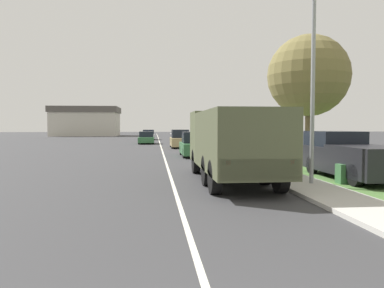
# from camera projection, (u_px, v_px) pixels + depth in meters

# --- Properties ---
(ground_plane) EXTENTS (180.00, 180.00, 0.00)m
(ground_plane) POSITION_uv_depth(u_px,v_px,m) (160.00, 145.00, 41.29)
(ground_plane) COLOR #38383A
(lane_centre_stripe) EXTENTS (0.12, 120.00, 0.00)m
(lane_centre_stripe) POSITION_uv_depth(u_px,v_px,m) (160.00, 145.00, 41.29)
(lane_centre_stripe) COLOR silver
(lane_centre_stripe) RESTS_ON ground
(sidewalk_right) EXTENTS (1.80, 120.00, 0.12)m
(sidewalk_right) POSITION_uv_depth(u_px,v_px,m) (201.00, 144.00, 41.73)
(sidewalk_right) COLOR beige
(sidewalk_right) RESTS_ON ground
(grass_strip_right) EXTENTS (7.00, 120.00, 0.02)m
(grass_strip_right) POSITION_uv_depth(u_px,v_px,m) (239.00, 144.00, 42.18)
(grass_strip_right) COLOR #4C7538
(grass_strip_right) RESTS_ON ground
(military_truck) EXTENTS (2.38, 7.73, 2.73)m
(military_truck) POSITION_uv_depth(u_px,v_px,m) (231.00, 141.00, 13.99)
(military_truck) COLOR #545B3D
(military_truck) RESTS_ON ground
(car_nearest_ahead) EXTENTS (1.88, 4.34, 1.68)m
(car_nearest_ahead) POSITION_uv_depth(u_px,v_px,m) (195.00, 145.00, 25.77)
(car_nearest_ahead) COLOR #336B3D
(car_nearest_ahead) RESTS_ON ground
(car_second_ahead) EXTENTS (1.79, 4.15, 1.74)m
(car_second_ahead) POSITION_uv_depth(u_px,v_px,m) (180.00, 140.00, 35.85)
(car_second_ahead) COLOR tan
(car_second_ahead) RESTS_ON ground
(car_third_ahead) EXTENTS (1.82, 4.40, 1.44)m
(car_third_ahead) POSITION_uv_depth(u_px,v_px,m) (146.00, 138.00, 43.90)
(car_third_ahead) COLOR #336B3D
(car_third_ahead) RESTS_ON ground
(car_fourth_ahead) EXTENTS (1.86, 4.59, 1.51)m
(car_fourth_ahead) POSITION_uv_depth(u_px,v_px,m) (149.00, 135.00, 56.97)
(car_fourth_ahead) COLOR #B7BABF
(car_fourth_ahead) RESTS_ON ground
(pickup_truck) EXTENTS (2.01, 5.36, 1.85)m
(pickup_truck) POSITION_uv_depth(u_px,v_px,m) (350.00, 156.00, 14.89)
(pickup_truck) COLOR black
(pickup_truck) RESTS_ON grass_strip_right
(lamp_post) EXTENTS (1.69, 0.24, 6.55)m
(lamp_post) POSITION_uv_depth(u_px,v_px,m) (307.00, 69.00, 12.73)
(lamp_post) COLOR gray
(lamp_post) RESTS_ON sidewalk_right
(tree_mid_right) EXTENTS (4.26, 4.26, 6.83)m
(tree_mid_right) POSITION_uv_depth(u_px,v_px,m) (308.00, 76.00, 19.59)
(tree_mid_right) COLOR brown
(tree_mid_right) RESTS_ON grass_strip_right
(utility_box) EXTENTS (0.55, 0.45, 0.70)m
(utility_box) POSITION_uv_depth(u_px,v_px,m) (345.00, 174.00, 13.50)
(utility_box) COLOR #3D7042
(utility_box) RESTS_ON grass_strip_right
(building_distant) EXTENTS (13.58, 10.51, 6.03)m
(building_distant) POSITION_uv_depth(u_px,v_px,m) (86.00, 121.00, 78.36)
(building_distant) COLOR beige
(building_distant) RESTS_ON ground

